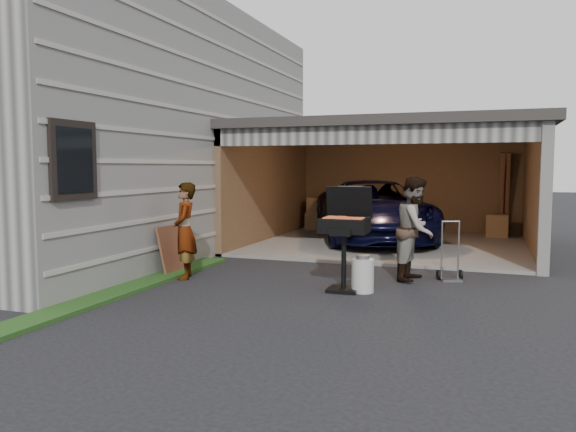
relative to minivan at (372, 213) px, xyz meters
name	(u,v)px	position (x,y,z in m)	size (l,w,h in m)	color
ground	(261,303)	(-0.21, -6.90, -0.75)	(80.00, 80.00, 0.00)	black
house	(92,132)	(-6.21, -2.90, 2.00)	(7.00, 11.00, 5.50)	#474744
groundcover_strip	(81,305)	(-2.46, -7.90, -0.72)	(0.50, 8.00, 0.06)	#193814
garage	(394,169)	(0.55, -0.11, 1.12)	(6.80, 6.30, 2.90)	#605E59
minivan	(372,213)	(0.00, 0.00, 0.00)	(2.50, 5.42, 1.51)	black
woman	(185,231)	(-2.11, -5.69, 0.07)	(0.60, 0.39, 1.65)	#AAB5D6
man	(415,229)	(1.61, -4.50, 0.12)	(0.85, 0.66, 1.74)	#441F1A
bbq_grill	(345,229)	(0.69, -5.72, 0.20)	(0.72, 0.63, 1.61)	black
propane_tank	(363,276)	(0.98, -5.71, -0.50)	(0.34, 0.34, 0.51)	beige
plywood_panel	(173,250)	(-2.55, -5.36, -0.32)	(0.04, 0.78, 0.87)	#50291B
hand_truck	(450,269)	(2.18, -4.33, -0.56)	(0.45, 0.41, 1.02)	gray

